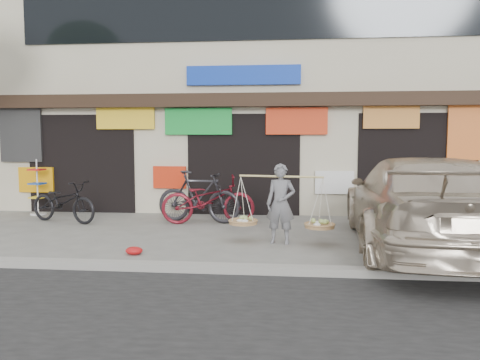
# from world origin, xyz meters

# --- Properties ---
(ground) EXTENTS (70.00, 70.00, 0.00)m
(ground) POSITION_xyz_m (0.00, 0.00, 0.00)
(ground) COLOR gray
(ground) RESTS_ON ground
(kerb) EXTENTS (70.00, 0.25, 0.12)m
(kerb) POSITION_xyz_m (0.00, -2.00, 0.06)
(kerb) COLOR gray
(kerb) RESTS_ON ground
(shophouse_block) EXTENTS (14.00, 6.32, 7.00)m
(shophouse_block) POSITION_xyz_m (-0.00, 6.42, 3.45)
(shophouse_block) COLOR beige
(shophouse_block) RESTS_ON ground
(street_vendor) EXTENTS (2.05, 0.81, 1.56)m
(street_vendor) POSITION_xyz_m (1.04, 0.09, 0.71)
(street_vendor) COLOR slate
(street_vendor) RESTS_ON ground
(bike_0) EXTENTS (2.06, 1.26, 1.02)m
(bike_0) POSITION_xyz_m (-4.26, 1.89, 0.51)
(bike_0) COLOR black
(bike_0) RESTS_ON ground
(bike_1) EXTENTS (2.18, 0.96, 1.27)m
(bike_1) POSITION_xyz_m (-0.98, 2.20, 0.63)
(bike_1) COLOR #27272B
(bike_1) RESTS_ON ground
(bike_2) EXTENTS (2.33, 1.13, 1.17)m
(bike_2) POSITION_xyz_m (-0.71, 2.05, 0.59)
(bike_2) COLOR maroon
(bike_2) RESTS_ON ground
(suv) EXTENTS (2.81, 6.07, 1.72)m
(suv) POSITION_xyz_m (3.60, -0.16, 0.86)
(suv) COLOR beige
(suv) RESTS_ON ground
(display_rack) EXTENTS (0.41, 0.41, 1.50)m
(display_rack) POSITION_xyz_m (-5.51, 2.95, 0.60)
(display_rack) COLOR silver
(display_rack) RESTS_ON ground
(red_bag) EXTENTS (0.31, 0.25, 0.14)m
(red_bag) POSITION_xyz_m (-1.52, -1.07, 0.07)
(red_bag) COLOR red
(red_bag) RESTS_ON ground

